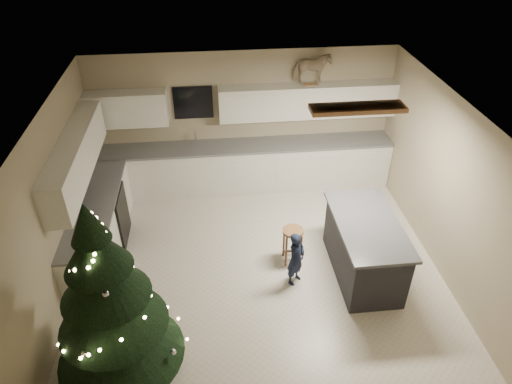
% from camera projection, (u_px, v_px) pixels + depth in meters
% --- Properties ---
extents(ground_plane, '(5.50, 5.50, 0.00)m').
position_uv_depth(ground_plane, '(258.00, 265.00, 7.17)').
color(ground_plane, beige).
extents(room_shell, '(5.52, 5.02, 2.61)m').
position_uv_depth(room_shell, '(260.00, 170.00, 6.17)').
color(room_shell, '#998866').
rests_on(room_shell, ground_plane).
extents(cabinetry, '(5.50, 3.20, 2.00)m').
position_uv_depth(cabinetry, '(197.00, 172.00, 8.00)').
color(cabinetry, silver).
rests_on(cabinetry, ground_plane).
extents(island, '(0.90, 1.70, 0.95)m').
position_uv_depth(island, '(364.00, 248.00, 6.77)').
color(island, black).
rests_on(island, ground_plane).
extents(bar_stool, '(0.32, 0.32, 0.62)m').
position_uv_depth(bar_stool, '(293.00, 238.00, 6.99)').
color(bar_stool, '#8F5C39').
rests_on(bar_stool, ground_plane).
extents(christmas_tree, '(1.57, 1.51, 2.50)m').
position_uv_depth(christmas_tree, '(111.00, 309.00, 5.11)').
color(christmas_tree, '#3F2816').
rests_on(christmas_tree, ground_plane).
extents(toddler, '(0.38, 0.38, 0.89)m').
position_uv_depth(toddler, '(296.00, 259.00, 6.63)').
color(toddler, black).
rests_on(toddler, ground_plane).
extents(rocking_horse, '(0.65, 0.32, 0.56)m').
position_uv_depth(rocking_horse, '(312.00, 69.00, 7.86)').
color(rocking_horse, '#8F5C39').
rests_on(rocking_horse, cabinetry).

